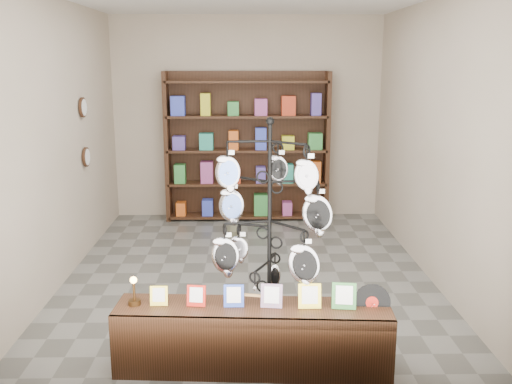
# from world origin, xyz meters

# --- Properties ---
(ground) EXTENTS (5.00, 5.00, 0.00)m
(ground) POSITION_xyz_m (0.00, 0.00, 0.00)
(ground) COLOR slate
(ground) RESTS_ON ground
(room_envelope) EXTENTS (5.00, 5.00, 5.00)m
(room_envelope) POSITION_xyz_m (0.00, 0.00, 1.85)
(room_envelope) COLOR #BBAB97
(room_envelope) RESTS_ON ground
(display_tree) EXTENTS (1.02, 1.00, 1.93)m
(display_tree) POSITION_xyz_m (0.16, -1.81, 1.12)
(display_tree) COLOR black
(display_tree) RESTS_ON ground
(front_shelf) EXTENTS (2.13, 0.56, 0.74)m
(front_shelf) POSITION_xyz_m (0.02, -2.07, 0.26)
(front_shelf) COLOR black
(front_shelf) RESTS_ON ground
(back_shelving) EXTENTS (2.42, 0.36, 2.20)m
(back_shelving) POSITION_xyz_m (0.00, 2.30, 1.03)
(back_shelving) COLOR black
(back_shelving) RESTS_ON ground
(wall_clocks) EXTENTS (0.03, 0.24, 0.84)m
(wall_clocks) POSITION_xyz_m (-1.97, 0.80, 1.50)
(wall_clocks) COLOR black
(wall_clocks) RESTS_ON ground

